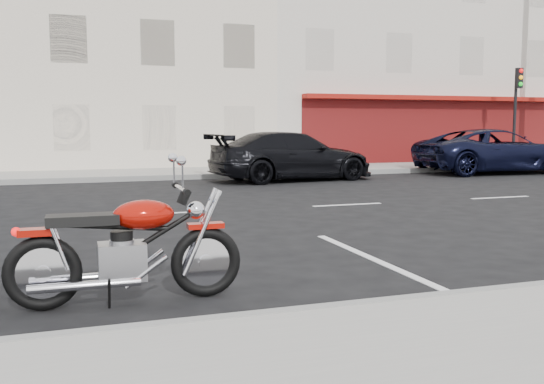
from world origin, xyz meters
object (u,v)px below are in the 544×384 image
at_px(fire_hydrant, 481,154).
at_px(motorcycle, 209,246).
at_px(traffic_light, 516,103).
at_px(car_far, 292,156).
at_px(suv_far, 495,151).

xyz_separation_m(fire_hydrant, motorcycle, (-14.39, -14.37, -0.01)).
bearing_deg(traffic_light, car_far, -166.27).
relative_size(traffic_light, motorcycle, 1.68).
height_order(traffic_light, fire_hydrant, traffic_light).
height_order(traffic_light, motorcycle, traffic_light).
xyz_separation_m(traffic_light, motorcycle, (-15.89, -14.20, -2.04)).
bearing_deg(traffic_light, motorcycle, -138.21).
height_order(suv_far, car_far, suv_far).
bearing_deg(fire_hydrant, motorcycle, -135.04).
bearing_deg(motorcycle, car_far, 66.62).
bearing_deg(suv_far, car_far, 94.42).
relative_size(fire_hydrant, suv_far, 0.13).
distance_m(traffic_light, suv_far, 4.10).
height_order(motorcycle, car_far, car_far).
relative_size(traffic_light, fire_hydrant, 5.28).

